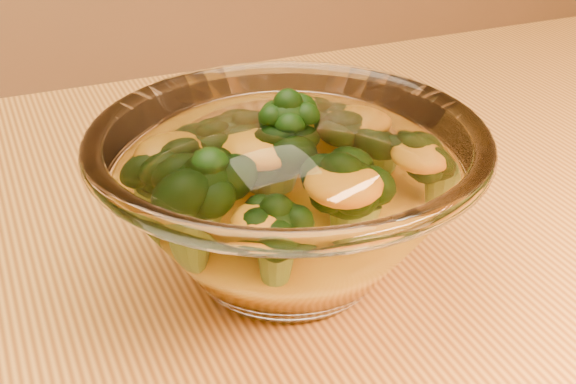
{
  "coord_description": "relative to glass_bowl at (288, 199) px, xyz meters",
  "views": [
    {
      "loc": [
        -0.18,
        -0.31,
        1.02
      ],
      "look_at": [
        -0.03,
        0.05,
        0.81
      ],
      "focal_mm": 50.0,
      "sensor_mm": 36.0,
      "label": 1
    }
  ],
  "objects": [
    {
      "name": "glass_bowl",
      "position": [
        0.0,
        0.0,
        0.0
      ],
      "size": [
        0.22,
        0.22,
        0.1
      ],
      "color": "white",
      "rests_on": "table"
    },
    {
      "name": "cheese_sauce",
      "position": [
        -0.0,
        -0.0,
        -0.02
      ],
      "size": [
        0.12,
        0.12,
        0.03
      ],
      "primitive_type": "ellipsoid",
      "color": "orange",
      "rests_on": "glass_bowl"
    },
    {
      "name": "broccoli_heap",
      "position": [
        -0.0,
        0.01,
        0.01
      ],
      "size": [
        0.16,
        0.13,
        0.07
      ],
      "color": "black",
      "rests_on": "cheese_sauce"
    }
  ]
}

